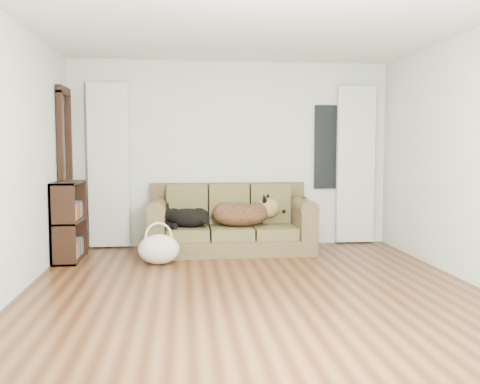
{
  "coord_description": "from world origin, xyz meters",
  "views": [
    {
      "loc": [
        -0.68,
        -5.08,
        1.4
      ],
      "look_at": [
        0.03,
        1.6,
        0.83
      ],
      "focal_mm": 40.0,
      "sensor_mm": 36.0,
      "label": 1
    }
  ],
  "objects": [
    {
      "name": "window_pane",
      "position": [
        1.45,
        2.47,
        1.4
      ],
      "size": [
        0.5,
        0.03,
        1.2
      ],
      "primitive_type": "cube",
      "color": "black",
      "rests_on": "wall_back"
    },
    {
      "name": "dog_shepherd",
      "position": [
        0.11,
        1.96,
        0.49
      ],
      "size": [
        0.84,
        0.64,
        0.34
      ],
      "primitive_type": "ellipsoid",
      "rotation": [
        0.0,
        0.0,
        3.02
      ],
      "color": "black",
      "rests_on": "sofa"
    },
    {
      "name": "curtain_right",
      "position": [
        1.8,
        2.42,
        1.15
      ],
      "size": [
        0.55,
        0.08,
        2.25
      ],
      "primitive_type": "cube",
      "color": "silver",
      "rests_on": "ground"
    },
    {
      "name": "sofa",
      "position": [
        -0.05,
        1.97,
        0.45
      ],
      "size": [
        2.16,
        0.93,
        0.88
      ],
      "primitive_type": "cube",
      "color": "#4E462D",
      "rests_on": "floor"
    },
    {
      "name": "floor",
      "position": [
        0.0,
        0.0,
        0.0
      ],
      "size": [
        5.0,
        5.0,
        0.0
      ],
      "primitive_type": "plane",
      "color": "#402211",
      "rests_on": "ground"
    },
    {
      "name": "dog_black_lab",
      "position": [
        -0.66,
        1.94,
        0.48
      ],
      "size": [
        0.71,
        0.6,
        0.25
      ],
      "primitive_type": "ellipsoid",
      "rotation": [
        0.0,
        0.0,
        -0.37
      ],
      "color": "black",
      "rests_on": "sofa"
    },
    {
      "name": "wall_right",
      "position": [
        2.25,
        0.0,
        1.3
      ],
      "size": [
        0.04,
        5.0,
        2.6
      ],
      "primitive_type": "cube",
      "color": "silver",
      "rests_on": "ground"
    },
    {
      "name": "wall_left",
      "position": [
        -2.25,
        0.0,
        1.3
      ],
      "size": [
        0.04,
        5.0,
        2.6
      ],
      "primitive_type": "cube",
      "color": "silver",
      "rests_on": "ground"
    },
    {
      "name": "tv_remote",
      "position": [
        0.92,
        1.86,
        0.73
      ],
      "size": [
        0.08,
        0.2,
        0.02
      ],
      "primitive_type": "cube",
      "rotation": [
        0.0,
        0.0,
        -0.12
      ],
      "color": "black",
      "rests_on": "sofa"
    },
    {
      "name": "curtain_left",
      "position": [
        -1.7,
        2.42,
        1.15
      ],
      "size": [
        0.55,
        0.08,
        2.25
      ],
      "primitive_type": "cube",
      "color": "silver",
      "rests_on": "ground"
    },
    {
      "name": "wall_back",
      "position": [
        0.0,
        2.5,
        1.3
      ],
      "size": [
        4.5,
        0.04,
        2.6
      ],
      "primitive_type": "cube",
      "color": "silver",
      "rests_on": "ground"
    },
    {
      "name": "ceiling",
      "position": [
        0.0,
        0.0,
        2.6
      ],
      "size": [
        5.0,
        5.0,
        0.0
      ],
      "primitive_type": "plane",
      "color": "white",
      "rests_on": "ground"
    },
    {
      "name": "bookshelf",
      "position": [
        -2.09,
        1.67,
        0.5
      ],
      "size": [
        0.34,
        0.8,
        0.98
      ],
      "primitive_type": "cube",
      "rotation": [
        0.0,
        0.0,
        -0.06
      ],
      "color": "black",
      "rests_on": "floor"
    },
    {
      "name": "tote_bag",
      "position": [
        -0.98,
        1.3,
        0.16
      ],
      "size": [
        0.5,
        0.39,
        0.36
      ],
      "primitive_type": "ellipsoid",
      "rotation": [
        0.0,
        0.0,
        0.01
      ],
      "color": "beige",
      "rests_on": "floor"
    },
    {
      "name": "door_casing",
      "position": [
        -2.2,
        2.05,
        1.05
      ],
      "size": [
        0.07,
        0.6,
        2.1
      ],
      "primitive_type": "cube",
      "color": "black",
      "rests_on": "ground"
    }
  ]
}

